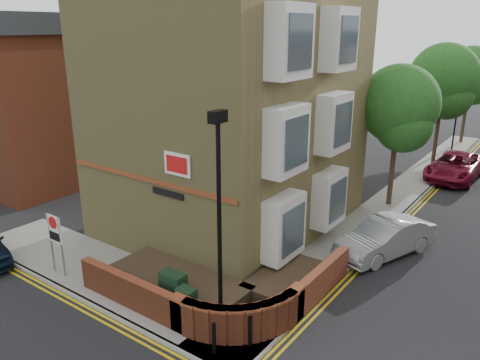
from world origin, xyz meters
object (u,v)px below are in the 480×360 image
at_px(zone_sign, 55,234).
at_px(silver_car_near, 385,238).
at_px(lamppost, 219,228).
at_px(utility_cabinet_large, 173,291).

xyz_separation_m(zone_sign, silver_car_near, (8.60, 8.29, -0.94)).
distance_m(lamppost, utility_cabinet_large, 3.24).
distance_m(zone_sign, silver_car_near, 11.98).
bearing_deg(silver_car_near, utility_cabinet_large, -97.06).
bearing_deg(zone_sign, silver_car_near, 43.96).
distance_m(lamppost, silver_car_near, 8.28).
bearing_deg(zone_sign, utility_cabinet_large, 9.69).
bearing_deg(lamppost, utility_cabinet_large, 176.99).
bearing_deg(utility_cabinet_large, lamppost, -3.01).
relative_size(lamppost, silver_car_near, 1.48).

